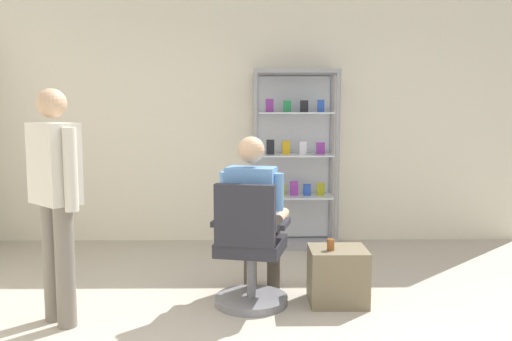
{
  "coord_description": "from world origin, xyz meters",
  "views": [
    {
      "loc": [
        -0.1,
        -2.98,
        1.49
      ],
      "look_at": [
        -0.04,
        1.25,
        1.0
      ],
      "focal_mm": 37.19,
      "sensor_mm": 36.0,
      "label": 1
    }
  ],
  "objects_px": {
    "display_cabinet_main": "(294,158)",
    "standing_customer": "(55,192)",
    "storage_crate": "(338,276)",
    "seated_shopkeeper": "(254,210)",
    "tea_glass": "(331,245)",
    "office_chair": "(250,256)"
  },
  "relations": [
    {
      "from": "display_cabinet_main",
      "to": "tea_glass",
      "type": "xyz_separation_m",
      "value": [
        0.12,
        -1.84,
        -0.49
      ]
    },
    {
      "from": "seated_shopkeeper",
      "to": "tea_glass",
      "type": "xyz_separation_m",
      "value": [
        0.58,
        -0.14,
        -0.24
      ]
    },
    {
      "from": "tea_glass",
      "to": "seated_shopkeeper",
      "type": "bearing_deg",
      "value": 166.76
    },
    {
      "from": "standing_customer",
      "to": "tea_glass",
      "type": "bearing_deg",
      "value": 9.33
    },
    {
      "from": "storage_crate",
      "to": "standing_customer",
      "type": "bearing_deg",
      "value": -169.62
    },
    {
      "from": "office_chair",
      "to": "standing_customer",
      "type": "height_order",
      "value": "standing_customer"
    },
    {
      "from": "office_chair",
      "to": "tea_glass",
      "type": "height_order",
      "value": "office_chair"
    },
    {
      "from": "seated_shopkeeper",
      "to": "tea_glass",
      "type": "distance_m",
      "value": 0.64
    },
    {
      "from": "display_cabinet_main",
      "to": "tea_glass",
      "type": "relative_size",
      "value": 22.17
    },
    {
      "from": "seated_shopkeeper",
      "to": "display_cabinet_main",
      "type": "bearing_deg",
      "value": 75.08
    },
    {
      "from": "display_cabinet_main",
      "to": "seated_shopkeeper",
      "type": "xyz_separation_m",
      "value": [
        -0.45,
        -1.71,
        -0.25
      ]
    },
    {
      "from": "office_chair",
      "to": "standing_customer",
      "type": "xyz_separation_m",
      "value": [
        -1.32,
        -0.29,
        0.54
      ]
    },
    {
      "from": "storage_crate",
      "to": "tea_glass",
      "type": "bearing_deg",
      "value": -143.3
    },
    {
      "from": "office_chair",
      "to": "seated_shopkeeper",
      "type": "distance_m",
      "value": 0.36
    },
    {
      "from": "office_chair",
      "to": "standing_customer",
      "type": "distance_m",
      "value": 1.46
    },
    {
      "from": "storage_crate",
      "to": "seated_shopkeeper",
      "type": "bearing_deg",
      "value": 172.27
    },
    {
      "from": "office_chair",
      "to": "storage_crate",
      "type": "xyz_separation_m",
      "value": [
        0.68,
        0.07,
        -0.18
      ]
    },
    {
      "from": "office_chair",
      "to": "tea_glass",
      "type": "distance_m",
      "value": 0.62
    },
    {
      "from": "standing_customer",
      "to": "display_cabinet_main",
      "type": "bearing_deg",
      "value": 49.94
    },
    {
      "from": "seated_shopkeeper",
      "to": "storage_crate",
      "type": "relative_size",
      "value": 2.96
    },
    {
      "from": "display_cabinet_main",
      "to": "standing_customer",
      "type": "relative_size",
      "value": 1.17
    },
    {
      "from": "display_cabinet_main",
      "to": "storage_crate",
      "type": "relative_size",
      "value": 4.36
    }
  ]
}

